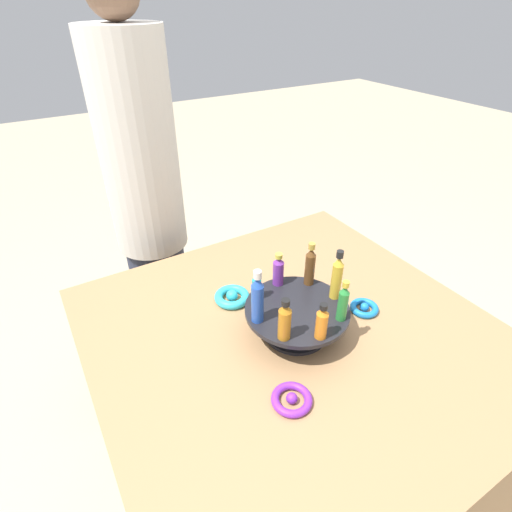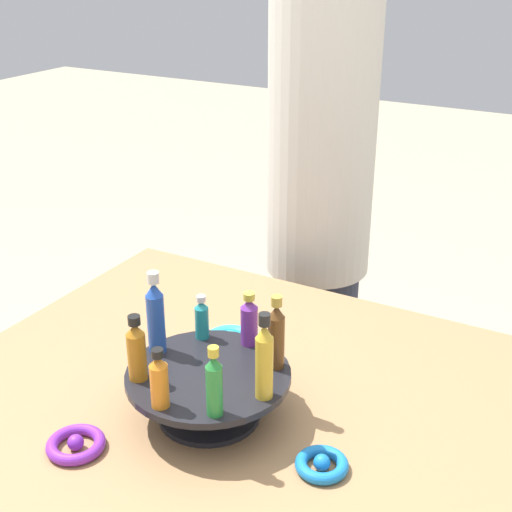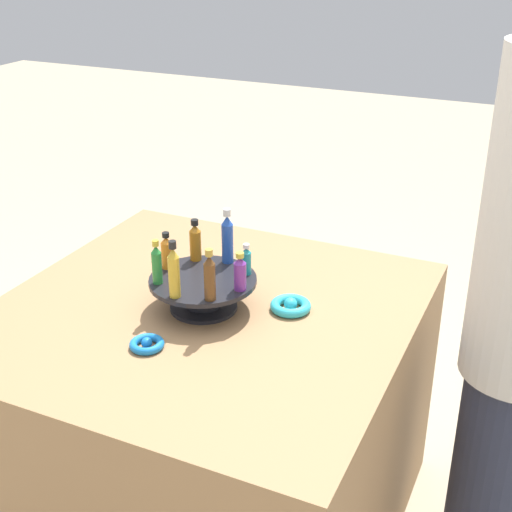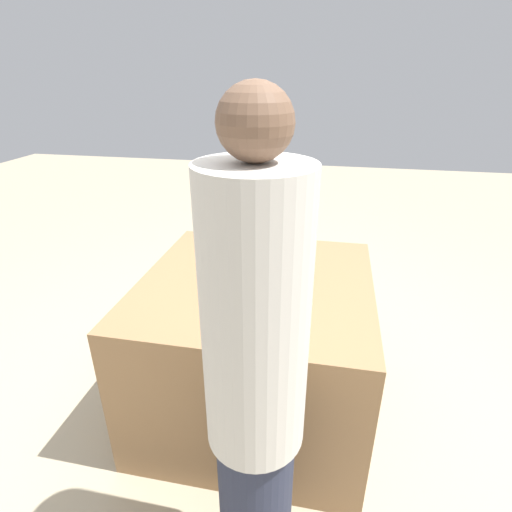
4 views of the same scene
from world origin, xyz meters
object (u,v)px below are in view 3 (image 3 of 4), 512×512
(bottle_amber, at_px, (195,241))
(ribbon_bow_teal, at_px, (291,306))
(bottle_purple, at_px, (240,273))
(bottle_orange, at_px, (167,252))
(bottle_blue, at_px, (227,238))
(bottle_green, at_px, (157,264))
(bottle_gold, at_px, (174,271))
(bottle_teal, at_px, (246,260))
(display_stand, at_px, (203,289))
(ribbon_bow_purple, at_px, (172,270))
(ribbon_bow_blue, at_px, (147,344))
(bottle_brown, at_px, (210,277))

(bottle_amber, relative_size, ribbon_bow_teal, 1.09)
(bottle_purple, relative_size, bottle_orange, 0.99)
(bottle_blue, bearing_deg, bottle_green, -29.71)
(bottle_blue, bearing_deg, bottle_gold, -7.21)
(bottle_purple, bearing_deg, ribbon_bow_teal, 136.02)
(bottle_teal, height_order, bottle_blue, bottle_blue)
(bottle_blue, xyz_separation_m, bottle_gold, (0.23, -0.03, -0.00))
(display_stand, distance_m, ribbon_bow_purple, 0.23)
(bottle_amber, bearing_deg, bottle_purple, 60.29)
(bottle_blue, xyz_separation_m, ribbon_bow_blue, (0.34, -0.05, -0.15))
(bottle_blue, bearing_deg, ribbon_bow_teal, 81.69)
(bottle_gold, bearing_deg, bottle_teal, 150.29)
(bottle_brown, bearing_deg, bottle_teal, 172.79)
(bottle_teal, bearing_deg, bottle_orange, -74.71)
(bottle_green, distance_m, bottle_gold, 0.09)
(ribbon_bow_purple, height_order, ribbon_bow_blue, same)
(bottle_green, height_order, bottle_brown, bottle_brown)
(bottle_purple, xyz_separation_m, bottle_brown, (0.08, -0.04, 0.01))
(bottle_purple, distance_m, ribbon_bow_teal, 0.18)
(bottle_green, bearing_deg, ribbon_bow_teal, 117.35)
(bottle_orange, xyz_separation_m, bottle_green, (0.08, 0.02, 0.01))
(display_stand, relative_size, ribbon_bow_teal, 2.61)
(bottle_brown, height_order, ribbon_bow_teal, bottle_brown)
(bottle_teal, distance_m, bottle_orange, 0.21)
(bottle_teal, bearing_deg, display_stand, -52.21)
(bottle_blue, distance_m, ribbon_bow_teal, 0.25)
(bottle_purple, distance_m, bottle_orange, 0.23)
(display_stand, distance_m, ribbon_bow_teal, 0.23)
(bottle_blue, bearing_deg, bottle_brown, 15.29)
(display_stand, bearing_deg, bottle_green, -52.21)
(bottle_purple, distance_m, bottle_teal, 0.09)
(display_stand, xyz_separation_m, bottle_blue, (-0.11, 0.01, 0.10))
(display_stand, distance_m, bottle_brown, 0.15)
(bottle_gold, height_order, ribbon_bow_teal, bottle_gold)
(bottle_gold, bearing_deg, display_stand, 172.79)
(bottle_green, distance_m, ribbon_bow_teal, 0.36)
(bottle_purple, relative_size, bottle_gold, 0.68)
(bottle_teal, height_order, bottle_green, bottle_green)
(display_stand, bearing_deg, bottle_teal, 127.79)
(bottle_green, distance_m, bottle_brown, 0.16)
(bottle_green, height_order, ribbon_bow_blue, bottle_green)
(bottle_orange, relative_size, ribbon_bow_purple, 1.07)
(bottle_amber, distance_m, bottle_green, 0.16)
(bottle_amber, relative_size, bottle_brown, 0.87)
(bottle_blue, bearing_deg, display_stand, -7.21)
(bottle_green, bearing_deg, bottle_purple, 105.29)
(bottle_amber, height_order, bottle_green, bottle_green)
(bottle_amber, height_order, bottle_orange, bottle_amber)
(bottle_orange, bearing_deg, bottle_brown, 60.29)
(bottle_gold, bearing_deg, bottle_orange, -142.21)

